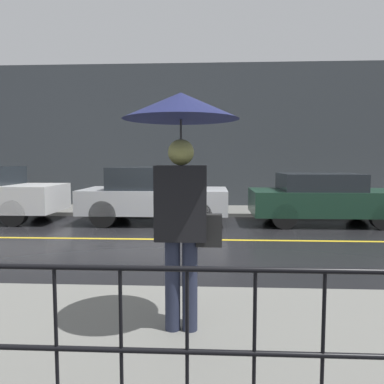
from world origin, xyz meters
TOP-DOWN VIEW (x-y plane):
  - ground_plane at (0.00, 0.00)m, footprint 80.00×80.00m
  - sidewalk_near at (0.00, -4.68)m, footprint 28.00×2.70m
  - sidewalk_far at (0.00, 4.39)m, footprint 28.00×2.13m
  - lane_marking at (0.00, 0.00)m, footprint 25.20×0.12m
  - building_storefront at (0.00, 5.61)m, footprint 28.00×0.30m
  - railing_foreground at (0.00, -5.78)m, footprint 12.00×0.04m
  - pedestrian at (0.70, -4.56)m, footprint 1.07×1.07m
  - car_silver at (-0.61, 2.21)m, footprint 3.94×1.90m
  - car_dark_green at (3.99, 2.21)m, footprint 3.91×1.83m

SIDE VIEW (x-z plane):
  - ground_plane at x=0.00m, z-range 0.00..0.00m
  - lane_marking at x=0.00m, z-range 0.00..0.01m
  - sidewalk_near at x=0.00m, z-range 0.00..0.11m
  - sidewalk_far at x=0.00m, z-range 0.00..0.11m
  - car_dark_green at x=3.99m, z-range 0.03..1.40m
  - railing_foreground at x=0.00m, z-range 0.24..1.21m
  - car_silver at x=-0.61m, z-range 0.01..1.55m
  - pedestrian at x=0.70m, z-range 0.73..2.96m
  - building_storefront at x=0.00m, z-range 0.00..5.15m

